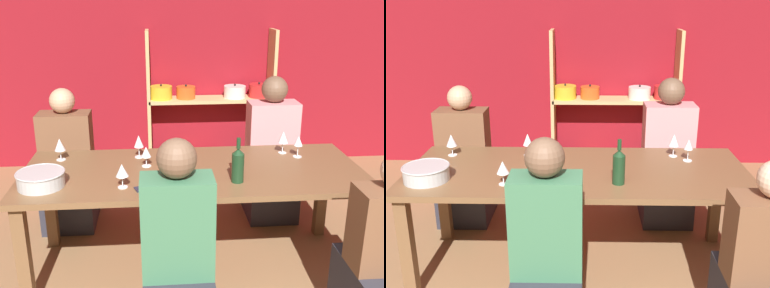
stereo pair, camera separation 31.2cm
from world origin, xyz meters
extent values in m
cube|color=maroon|center=(0.00, 3.83, 1.35)|extent=(8.80, 0.06, 2.70)
cube|color=tan|center=(-0.20, 3.63, 0.77)|extent=(0.04, 0.30, 1.55)
cube|color=tan|center=(1.15, 3.63, 0.77)|extent=(0.04, 0.30, 1.55)
cube|color=tan|center=(0.48, 3.63, 0.02)|extent=(1.35, 0.30, 0.04)
cylinder|color=black|center=(-0.07, 3.63, 0.10)|extent=(0.22, 0.22, 0.13)
sphere|color=black|center=(-0.07, 3.63, 0.18)|extent=(0.02, 0.02, 0.02)
cylinder|color=gold|center=(0.20, 3.63, 0.08)|extent=(0.24, 0.24, 0.09)
sphere|color=black|center=(0.20, 3.63, 0.14)|extent=(0.02, 0.02, 0.02)
cylinder|color=red|center=(0.48, 3.63, 0.10)|extent=(0.21, 0.21, 0.13)
sphere|color=black|center=(0.48, 3.63, 0.18)|extent=(0.02, 0.02, 0.02)
cylinder|color=#338447|center=(0.75, 3.63, 0.08)|extent=(0.21, 0.21, 0.09)
sphere|color=black|center=(0.75, 3.63, 0.14)|extent=(0.02, 0.02, 0.02)
cylinder|color=black|center=(1.02, 3.63, 0.09)|extent=(0.23, 0.23, 0.10)
sphere|color=black|center=(1.02, 3.63, 0.15)|extent=(0.02, 0.02, 0.02)
cube|color=tan|center=(0.48, 3.63, 0.79)|extent=(1.35, 0.30, 0.04)
cylinder|color=gold|center=(-0.07, 3.63, 0.88)|extent=(0.24, 0.24, 0.14)
sphere|color=black|center=(-0.07, 3.63, 0.96)|extent=(0.02, 0.02, 0.02)
cylinder|color=#E0561E|center=(0.20, 3.63, 0.87)|extent=(0.21, 0.21, 0.13)
sphere|color=black|center=(0.20, 3.63, 0.95)|extent=(0.02, 0.02, 0.02)
cylinder|color=silver|center=(0.75, 3.63, 0.87)|extent=(0.24, 0.24, 0.13)
sphere|color=black|center=(0.75, 3.63, 0.95)|extent=(0.02, 0.02, 0.02)
cylinder|color=red|center=(1.02, 3.63, 0.88)|extent=(0.22, 0.22, 0.14)
sphere|color=black|center=(1.02, 3.63, 0.96)|extent=(0.02, 0.02, 0.02)
cube|color=brown|center=(0.11, 1.65, 0.74)|extent=(2.32, 0.92, 0.04)
cube|color=brown|center=(-0.97, 1.27, 0.36)|extent=(0.08, 0.08, 0.72)
cube|color=brown|center=(1.19, 1.27, 0.36)|extent=(0.08, 0.08, 0.72)
cube|color=brown|center=(-0.97, 2.03, 0.36)|extent=(0.08, 0.08, 0.72)
cube|color=brown|center=(1.19, 2.03, 0.36)|extent=(0.08, 0.08, 0.72)
cylinder|color=#B7BABC|center=(-0.86, 1.44, 0.81)|extent=(0.29, 0.29, 0.10)
torus|color=#B7BABC|center=(-0.86, 1.44, 0.86)|extent=(0.30, 0.30, 0.01)
cylinder|color=#19381E|center=(0.38, 1.41, 0.86)|extent=(0.08, 0.08, 0.19)
cone|color=#19381E|center=(0.38, 1.41, 0.97)|extent=(0.08, 0.08, 0.04)
cylinder|color=#19381E|center=(0.38, 1.41, 1.02)|extent=(0.03, 0.03, 0.07)
cylinder|color=white|center=(-0.35, 1.38, 0.77)|extent=(0.06, 0.06, 0.00)
cylinder|color=white|center=(-0.35, 1.38, 0.80)|extent=(0.01, 0.01, 0.07)
cone|color=white|center=(-0.35, 1.38, 0.88)|extent=(0.08, 0.08, 0.08)
cylinder|color=beige|center=(-0.35, 1.38, 0.86)|extent=(0.04, 0.04, 0.03)
cylinder|color=white|center=(-0.26, 1.92, 0.77)|extent=(0.07, 0.07, 0.00)
cylinder|color=white|center=(-0.26, 1.92, 0.81)|extent=(0.01, 0.01, 0.08)
cone|color=white|center=(-0.26, 1.92, 0.89)|extent=(0.07, 0.07, 0.09)
cylinder|color=maroon|center=(-0.26, 1.92, 0.87)|extent=(0.04, 0.04, 0.03)
cylinder|color=white|center=(0.81, 1.92, 0.77)|extent=(0.06, 0.06, 0.00)
cylinder|color=white|center=(0.81, 1.92, 0.81)|extent=(0.01, 0.01, 0.08)
cone|color=white|center=(0.81, 1.92, 0.89)|extent=(0.08, 0.08, 0.09)
cylinder|color=maroon|center=(0.81, 1.92, 0.87)|extent=(0.04, 0.04, 0.03)
cylinder|color=white|center=(-0.21, 1.73, 0.77)|extent=(0.07, 0.07, 0.00)
cylinder|color=white|center=(-0.21, 1.73, 0.80)|extent=(0.01, 0.01, 0.07)
cone|color=white|center=(-0.21, 1.73, 0.87)|extent=(0.07, 0.07, 0.07)
cylinder|color=white|center=(0.90, 1.83, 0.77)|extent=(0.07, 0.07, 0.00)
cylinder|color=white|center=(0.90, 1.83, 0.81)|extent=(0.01, 0.01, 0.08)
cone|color=white|center=(0.90, 1.83, 0.89)|extent=(0.06, 0.06, 0.07)
cylinder|color=maroon|center=(0.90, 1.83, 0.87)|extent=(0.04, 0.04, 0.03)
cylinder|color=white|center=(-0.82, 1.91, 0.77)|extent=(0.07, 0.07, 0.00)
cylinder|color=white|center=(-0.82, 1.91, 0.80)|extent=(0.01, 0.01, 0.07)
cone|color=white|center=(-0.82, 1.91, 0.88)|extent=(0.08, 0.08, 0.09)
cylinder|color=beige|center=(-0.82, 1.91, 0.86)|extent=(0.04, 0.04, 0.04)
cube|color=#1E2338|center=(-0.20, 1.36, 0.77)|extent=(0.17, 0.12, 0.01)
cube|color=#2D2D38|center=(-0.88, 2.41, 0.22)|extent=(0.43, 0.53, 0.44)
cube|color=brown|center=(-0.88, 2.41, 0.71)|extent=(0.43, 0.23, 0.55)
sphere|color=tan|center=(-0.88, 2.41, 1.09)|extent=(0.20, 0.20, 0.20)
cube|color=#3D7551|center=(-0.03, 0.89, 0.74)|extent=(0.38, 0.21, 0.56)
sphere|color=brown|center=(-0.03, 0.89, 1.13)|extent=(0.21, 0.21, 0.21)
cube|color=#2D2D38|center=(0.87, 2.43, 0.25)|extent=(0.42, 0.53, 0.50)
cube|color=pink|center=(0.87, 2.43, 0.76)|extent=(0.42, 0.23, 0.54)
sphere|color=brown|center=(0.87, 2.43, 1.15)|extent=(0.22, 0.22, 0.22)
camera|label=1|loc=(-0.13, -1.20, 1.91)|focal=42.00mm
camera|label=2|loc=(0.18, -1.21, 1.91)|focal=42.00mm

